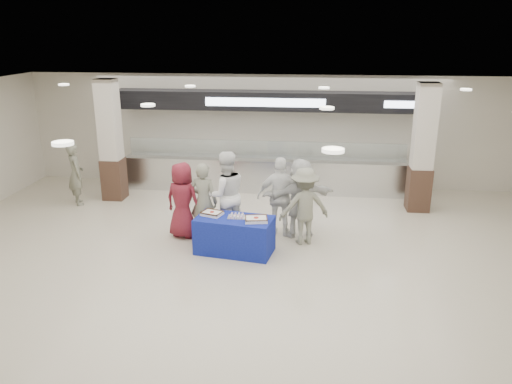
# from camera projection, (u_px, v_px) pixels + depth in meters

# --- Properties ---
(ground) EXTENTS (14.00, 14.00, 0.00)m
(ground) POSITION_uv_depth(u_px,v_px,m) (238.00, 278.00, 9.24)
(ground) COLOR beige
(ground) RESTS_ON ground
(serving_line) EXTENTS (8.70, 0.85, 2.80)m
(serving_line) POSITION_uv_depth(u_px,v_px,m) (266.00, 151.00, 13.98)
(serving_line) COLOR silver
(serving_line) RESTS_ON ground
(column_left) EXTENTS (0.55, 0.55, 3.20)m
(column_left) POSITION_uv_depth(u_px,v_px,m) (111.00, 143.00, 13.16)
(column_left) COLOR #372219
(column_left) RESTS_ON ground
(column_right) EXTENTS (0.55, 0.55, 3.20)m
(column_right) POSITION_uv_depth(u_px,v_px,m) (422.00, 151.00, 12.30)
(column_right) COLOR #372219
(column_right) RESTS_ON ground
(display_table) EXTENTS (1.66, 1.02, 0.75)m
(display_table) POSITION_uv_depth(u_px,v_px,m) (235.00, 235.00, 10.21)
(display_table) COLOR navy
(display_table) RESTS_ON ground
(sheet_cake_left) EXTENTS (0.48, 0.43, 0.09)m
(sheet_cake_left) POSITION_uv_depth(u_px,v_px,m) (212.00, 213.00, 10.25)
(sheet_cake_left) COLOR white
(sheet_cake_left) RESTS_ON display_table
(sheet_cake_right) EXTENTS (0.49, 0.41, 0.09)m
(sheet_cake_right) POSITION_uv_depth(u_px,v_px,m) (256.00, 219.00, 9.92)
(sheet_cake_right) COLOR white
(sheet_cake_right) RESTS_ON display_table
(cupcake_tray) EXTENTS (0.37, 0.28, 0.06)m
(cupcake_tray) POSITION_uv_depth(u_px,v_px,m) (237.00, 216.00, 10.13)
(cupcake_tray) COLOR silver
(cupcake_tray) RESTS_ON display_table
(civilian_maroon) EXTENTS (0.95, 0.76, 1.69)m
(civilian_maroon) POSITION_uv_depth(u_px,v_px,m) (183.00, 200.00, 10.86)
(civilian_maroon) COLOR maroon
(civilian_maroon) RESTS_ON ground
(soldier_a) EXTENTS (0.69, 0.52, 1.71)m
(soldier_a) POSITION_uv_depth(u_px,v_px,m) (204.00, 201.00, 10.75)
(soldier_a) COLOR slate
(soldier_a) RESTS_ON ground
(chef_tall) EXTENTS (1.16, 1.06, 1.93)m
(chef_tall) POSITION_uv_depth(u_px,v_px,m) (226.00, 195.00, 10.85)
(chef_tall) COLOR white
(chef_tall) RESTS_ON ground
(chef_short) EXTENTS (1.06, 0.47, 1.78)m
(chef_short) POSITION_uv_depth(u_px,v_px,m) (281.00, 197.00, 10.93)
(chef_short) COLOR white
(chef_short) RESTS_ON ground
(soldier_b) EXTENTS (1.22, 0.92, 1.67)m
(soldier_b) POSITION_uv_depth(u_px,v_px,m) (304.00, 206.00, 10.53)
(soldier_b) COLOR slate
(soldier_b) RESTS_ON ground
(civilian_white) EXTENTS (1.72, 1.05, 1.77)m
(civilian_white) POSITION_uv_depth(u_px,v_px,m) (300.00, 198.00, 10.91)
(civilian_white) COLOR silver
(civilian_white) RESTS_ON ground
(soldier_bg) EXTENTS (0.67, 0.71, 1.64)m
(soldier_bg) POSITION_uv_depth(u_px,v_px,m) (76.00, 174.00, 12.94)
(soldier_bg) COLOR slate
(soldier_bg) RESTS_ON ground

